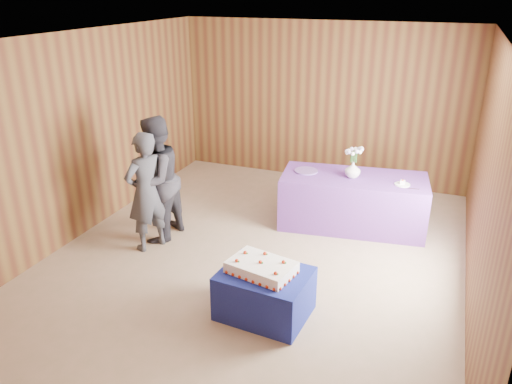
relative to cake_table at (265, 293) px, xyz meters
The scene contains 13 objects.
ground 1.29m from the cake_table, 113.92° to the left, with size 6.00×6.00×0.00m, color #9E816D.
room_shell 2.00m from the cake_table, 113.92° to the left, with size 5.04×6.04×2.72m.
cake_table is the anchor object (origin of this frame).
serving_table 2.47m from the cake_table, 79.94° to the left, with size 2.00×0.90×0.75m, color #603694.
sheet_cake 0.31m from the cake_table, behind, with size 0.76×0.59×0.16m.
vase 2.50m from the cake_table, 80.50° to the left, with size 0.21×0.21×0.22m, color silver.
flower_spray 2.58m from the cake_table, 80.50° to the left, with size 0.26×0.26×0.20m.
platter 2.45m from the cake_table, 96.18° to the left, with size 0.33×0.33×0.02m, color #724E9D.
plate 2.64m from the cake_table, 65.29° to the left, with size 0.21×0.21×0.01m, color white.
cake_slice 2.64m from the cake_table, 65.28° to the left, with size 0.06×0.06×0.07m.
knife 2.60m from the cake_table, 62.38° to the left, with size 0.26×0.02×0.00m, color silver.
guest_left 2.16m from the cake_table, 157.01° to the left, with size 0.57×0.38×1.58m, color #393A43.
guest_right 2.32m from the cake_table, 150.56° to the left, with size 0.82×0.64×1.69m, color #2F2E37.
Camera 1 is at (2.03, -5.27, 3.23)m, focal length 35.00 mm.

